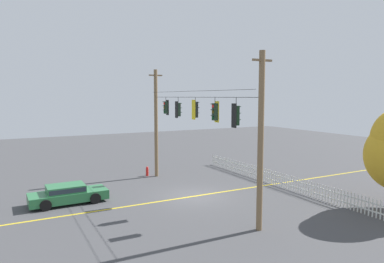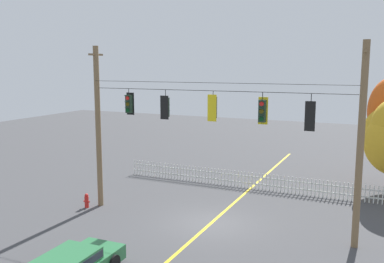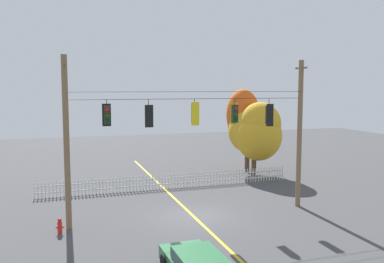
# 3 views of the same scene
# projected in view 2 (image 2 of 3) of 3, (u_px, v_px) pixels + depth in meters

# --- Properties ---
(ground) EXTENTS (80.00, 80.00, 0.00)m
(ground) POSITION_uv_depth(u_px,v_px,m) (211.00, 223.00, 20.54)
(ground) COLOR #424244
(lane_centerline_stripe) EXTENTS (0.16, 36.00, 0.01)m
(lane_centerline_stripe) POSITION_uv_depth(u_px,v_px,m) (211.00, 223.00, 20.54)
(lane_centerline_stripe) COLOR gold
(lane_centerline_stripe) RESTS_ON ground
(signal_support_span) EXTENTS (13.23, 1.10, 8.51)m
(signal_support_span) POSITION_uv_depth(u_px,v_px,m) (212.00, 134.00, 19.87)
(signal_support_span) COLOR brown
(signal_support_span) RESTS_ON ground
(traffic_signal_westbound_side) EXTENTS (0.43, 0.38, 1.33)m
(traffic_signal_westbound_side) POSITION_uv_depth(u_px,v_px,m) (129.00, 104.00, 21.55)
(traffic_signal_westbound_side) COLOR black
(traffic_signal_northbound_secondary) EXTENTS (0.43, 0.38, 1.43)m
(traffic_signal_northbound_secondary) POSITION_uv_depth(u_px,v_px,m) (166.00, 107.00, 20.68)
(traffic_signal_northbound_secondary) COLOR black
(traffic_signal_northbound_primary) EXTENTS (0.43, 0.38, 1.40)m
(traffic_signal_northbound_primary) POSITION_uv_depth(u_px,v_px,m) (213.00, 108.00, 19.65)
(traffic_signal_northbound_primary) COLOR black
(traffic_signal_southbound_primary) EXTENTS (0.43, 0.38, 1.43)m
(traffic_signal_southbound_primary) POSITION_uv_depth(u_px,v_px,m) (262.00, 111.00, 18.72)
(traffic_signal_southbound_primary) COLOR black
(traffic_signal_eastbound_side) EXTENTS (0.43, 0.38, 1.57)m
(traffic_signal_eastbound_side) POSITION_uv_depth(u_px,v_px,m) (310.00, 116.00, 17.86)
(traffic_signal_eastbound_side) COLOR black
(white_picket_fence) EXTENTS (17.70, 0.06, 1.01)m
(white_picket_fence) POSITION_uv_depth(u_px,v_px,m) (257.00, 181.00, 26.13)
(white_picket_fence) COLOR silver
(white_picket_fence) RESTS_ON ground
(fire_hydrant) EXTENTS (0.38, 0.22, 0.77)m
(fire_hydrant) POSITION_uv_depth(u_px,v_px,m) (87.00, 201.00, 22.75)
(fire_hydrant) COLOR red
(fire_hydrant) RESTS_ON ground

